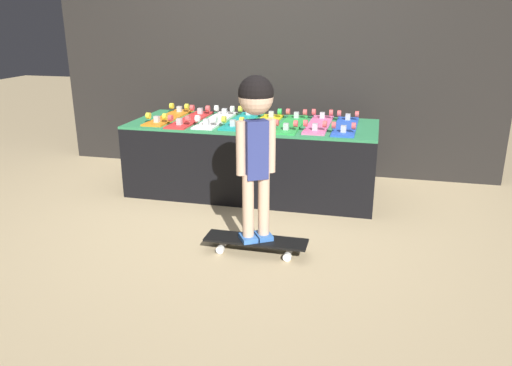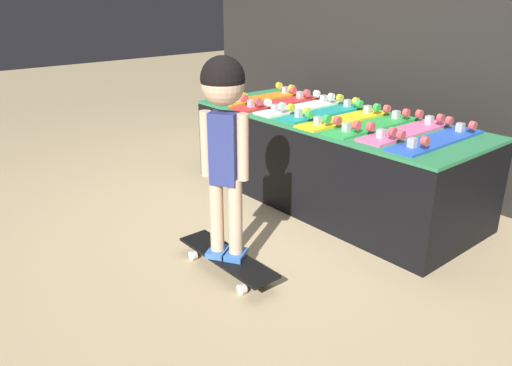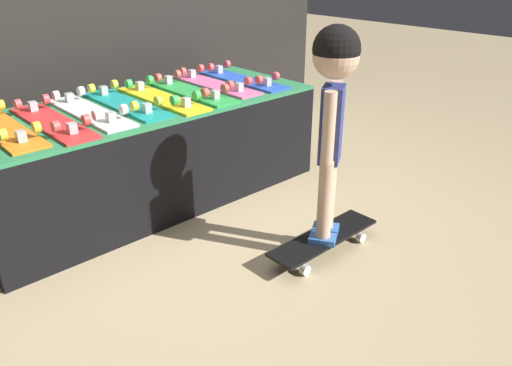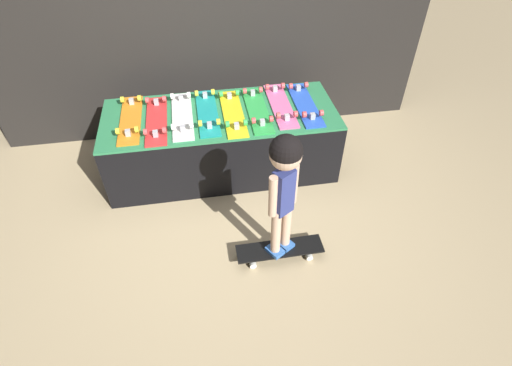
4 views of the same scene
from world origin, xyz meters
name	(u,v)px [view 1 (image 1 of 4)]	position (x,y,z in m)	size (l,w,h in m)	color
ground_plane	(236,215)	(0.00, 0.00, 0.00)	(16.00, 16.00, 0.00)	tan
back_wall	(272,27)	(0.00, 1.29, 1.36)	(4.28, 0.10, 2.72)	black
display_rack	(253,158)	(0.00, 0.56, 0.30)	(2.05, 0.82, 0.61)	black
skateboard_orange_on_rack	(169,116)	(-0.77, 0.58, 0.62)	(0.18, 0.75, 0.09)	orange
skateboard_red_on_rack	(190,119)	(-0.55, 0.53, 0.62)	(0.18, 0.75, 0.09)	red
skateboard_white_on_rack	(216,119)	(-0.33, 0.57, 0.62)	(0.18, 0.75, 0.09)	white
skateboard_teal_on_rack	(241,120)	(-0.11, 0.58, 0.62)	(0.18, 0.75, 0.09)	teal
skateboard_yellow_on_rack	(265,122)	(0.11, 0.53, 0.62)	(0.18, 0.75, 0.09)	yellow
skateboard_green_on_rack	(292,123)	(0.33, 0.55, 0.62)	(0.18, 0.75, 0.09)	green
skateboard_pink_on_rack	(319,123)	(0.55, 0.59, 0.62)	(0.18, 0.75, 0.09)	pink
skateboard_blue_on_rack	(346,125)	(0.77, 0.57, 0.62)	(0.18, 0.75, 0.09)	blue
skateboard_on_floor	(256,242)	(0.31, -0.59, 0.07)	(0.66, 0.18, 0.09)	black
child	(256,128)	(0.31, -0.59, 0.82)	(0.24, 0.21, 1.04)	#3870C6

